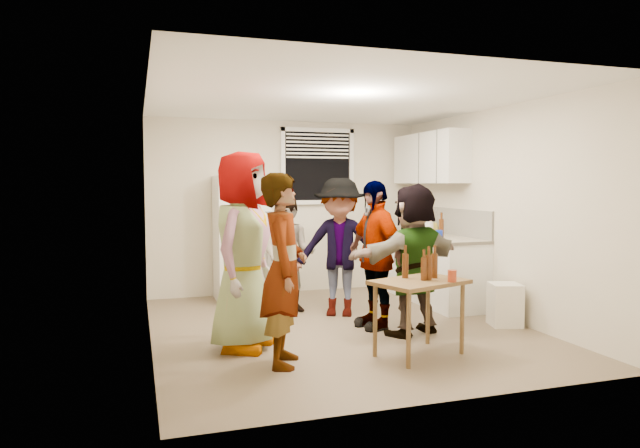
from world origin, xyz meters
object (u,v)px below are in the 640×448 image
object	(u,v)px
beer_bottle_table	(424,280)
red_cup	(452,282)
refrigerator	(241,238)
guest_back_right	(339,315)
kettle	(415,233)
trash_bin	(505,304)
guest_grey	(243,348)
guest_orange	(413,334)
serving_table	(419,355)
guest_stripe	(284,364)
wine_bottle	(403,229)
guest_back_left	(289,311)
guest_black	(374,327)
beer_bottle_counter	(441,238)
blue_cup	(439,239)

from	to	relation	value
beer_bottle_table	red_cup	bearing A→B (deg)	-36.83
refrigerator	guest_back_right	distance (m)	1.82
red_cup	kettle	bearing A→B (deg)	69.06
trash_bin	beer_bottle_table	distance (m)	1.65
guest_grey	guest_orange	world-z (taller)	guest_grey
serving_table	guest_stripe	distance (m)	1.27
trash_bin	guest_back_right	xyz separation A→B (m)	(-1.60, 1.05, -0.25)
wine_bottle	red_cup	world-z (taller)	wine_bottle
kettle	red_cup	world-z (taller)	kettle
guest_stripe	red_cup	bearing A→B (deg)	-83.35
beer_bottle_table	guest_back_left	bearing A→B (deg)	108.22
trash_bin	guest_black	distance (m)	1.50
wine_bottle	refrigerator	bearing A→B (deg)	-177.26
guest_stripe	guest_back_left	distance (m)	2.10
beer_bottle_counter	guest_back_left	xyz separation A→B (m)	(-1.92, 0.37, -0.90)
guest_grey	kettle	bearing A→B (deg)	-24.42
wine_bottle	beer_bottle_table	distance (m)	3.47
blue_cup	beer_bottle_table	distance (m)	2.00
guest_back_right	blue_cup	bearing A→B (deg)	20.75
refrigerator	guest_stripe	size ratio (longest dim) A/B	1.01
blue_cup	guest_black	xyz separation A→B (m)	(-1.11, -0.55, -0.90)
beer_bottle_counter	guest_black	xyz separation A→B (m)	(-1.22, -0.69, -0.90)
blue_cup	trash_bin	size ratio (longest dim) A/B	0.24
wine_bottle	blue_cup	size ratio (longest dim) A/B	2.45
trash_bin	guest_black	bearing A→B (deg)	165.00
beer_bottle_table	guest_back_left	distance (m)	2.39
wine_bottle	guest_orange	distance (m)	2.84
refrigerator	beer_bottle_counter	xyz separation A→B (m)	(2.35, -1.27, 0.05)
guest_grey	trash_bin	bearing A→B (deg)	-58.35
guest_stripe	guest_black	xyz separation A→B (m)	(1.28, 0.96, 0.00)
guest_back_right	guest_black	xyz separation A→B (m)	(0.17, -0.67, 0.00)
blue_cup	guest_orange	xyz separation A→B (m)	(-0.83, -0.93, -0.90)
red_cup	guest_grey	xyz separation A→B (m)	(-1.75, 0.90, -0.71)
beer_bottle_counter	wine_bottle	bearing A→B (deg)	83.86
wine_bottle	guest_stripe	size ratio (longest dim) A/B	0.17
wine_bottle	serving_table	distance (m)	3.57
wine_bottle	guest_stripe	world-z (taller)	wine_bottle
guest_back_left	guest_orange	bearing A→B (deg)	-27.11
blue_cup	guest_back_right	world-z (taller)	blue_cup
guest_stripe	guest_black	bearing A→B (deg)	-35.08
beer_bottle_counter	guest_orange	bearing A→B (deg)	-131.44
red_cup	guest_grey	size ratio (longest dim) A/B	0.06
beer_bottle_counter	red_cup	bearing A→B (deg)	-117.28
beer_bottle_table	guest_back_right	size ratio (longest dim) A/B	0.13
wine_bottle	guest_stripe	xyz separation A→B (m)	(-2.65, -3.04, -0.90)
guest_back_right	guest_black	size ratio (longest dim) A/B	1.02
refrigerator	kettle	bearing A→B (deg)	-11.01
beer_bottle_counter	beer_bottle_table	size ratio (longest dim) A/B	1.15
serving_table	guest_back_left	xyz separation A→B (m)	(-0.68, 2.14, 0.00)
guest_back_right	guest_orange	world-z (taller)	guest_back_right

